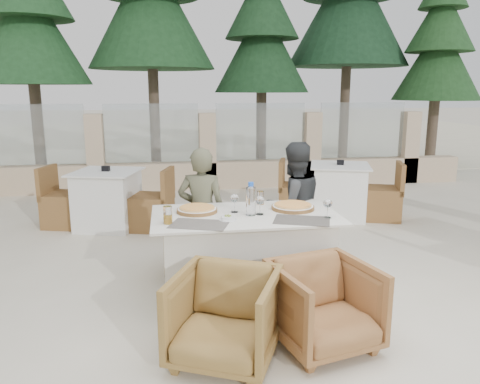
{
  "coord_description": "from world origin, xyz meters",
  "views": [
    {
      "loc": [
        -0.75,
        -3.8,
        1.82
      ],
      "look_at": [
        -0.09,
        0.34,
        0.9
      ],
      "focal_mm": 35.0,
      "sensor_mm": 36.0,
      "label": 1
    }
  ],
  "objects": [
    {
      "name": "olive_dish",
      "position": [
        -0.27,
        -0.13,
        0.79
      ],
      "size": [
        0.14,
        0.14,
        0.04
      ],
      "primitive_type": null,
      "rotation": [
        0.0,
        0.0,
        -0.36
      ],
      "color": "silver",
      "rests_on": "dining_table"
    },
    {
      "name": "pizza_left",
      "position": [
        -0.5,
        0.17,
        0.79
      ],
      "size": [
        0.4,
        0.4,
        0.05
      ],
      "primitive_type": "cylinder",
      "rotation": [
        0.0,
        0.0,
        0.13
      ],
      "color": "orange",
      "rests_on": "dining_table"
    },
    {
      "name": "pine_far_left",
      "position": [
        -3.5,
        7.0,
        2.75
      ],
      "size": [
        2.42,
        2.42,
        5.5
      ],
      "primitive_type": "cone",
      "color": "#214E26",
      "rests_on": "ground"
    },
    {
      "name": "armchair_far_right",
      "position": [
        0.48,
        0.91,
        0.28
      ],
      "size": [
        0.73,
        0.74,
        0.56
      ],
      "primitive_type": "imported",
      "rotation": [
        0.0,
        0.0,
        2.89
      ],
      "color": "olive",
      "rests_on": "ground"
    },
    {
      "name": "placemat_near_right",
      "position": [
        0.33,
        -0.23,
        0.77
      ],
      "size": [
        0.53,
        0.44,
        0.0
      ],
      "primitive_type": "cube",
      "rotation": [
        0.0,
        0.0,
        -0.35
      ],
      "color": "#504A44",
      "rests_on": "dining_table"
    },
    {
      "name": "bg_table_b",
      "position": [
        1.69,
        2.48,
        0.39
      ],
      "size": [
        1.81,
        1.29,
        0.77
      ],
      "primitive_type": null,
      "rotation": [
        0.0,
        0.0,
        -0.32
      ],
      "color": "white",
      "rests_on": "ground"
    },
    {
      "name": "pine_far_right",
      "position": [
        5.5,
        6.5,
        2.25
      ],
      "size": [
        1.98,
        1.98,
        4.5
      ],
      "primitive_type": "cone",
      "color": "#214B22",
      "rests_on": "ground"
    },
    {
      "name": "pine_centre",
      "position": [
        1.5,
        7.2,
        2.5
      ],
      "size": [
        2.2,
        2.2,
        5.0
      ],
      "primitive_type": "cone",
      "color": "#1B3F20",
      "rests_on": "ground"
    },
    {
      "name": "water_bottle",
      "position": [
        -0.05,
        -0.0,
        0.91
      ],
      "size": [
        0.1,
        0.1,
        0.29
      ],
      "primitive_type": "cylinder",
      "rotation": [
        0.0,
        0.0,
        -0.28
      ],
      "color": "#9DB8CE",
      "rests_on": "dining_table"
    },
    {
      "name": "sand_patch",
      "position": [
        0.0,
        14.0,
        0.01
      ],
      "size": [
        30.0,
        16.0,
        0.01
      ],
      "primitive_type": "cube",
      "color": "#EFE7C3",
      "rests_on": "ground"
    },
    {
      "name": "wine_glass_near",
      "position": [
        0.03,
        0.01,
        0.86
      ],
      "size": [
        0.1,
        0.1,
        0.18
      ],
      "primitive_type": null,
      "rotation": [
        0.0,
        0.0,
        0.43
      ],
      "color": "white",
      "rests_on": "dining_table"
    },
    {
      "name": "wine_glass_centre",
      "position": [
        -0.18,
        0.11,
        0.86
      ],
      "size": [
        0.08,
        0.08,
        0.18
      ],
      "primitive_type": null,
      "rotation": [
        0.0,
        0.0,
        0.09
      ],
      "color": "white",
      "rests_on": "dining_table"
    },
    {
      "name": "perimeter_wall_far",
      "position": [
        0.0,
        4.8,
        0.8
      ],
      "size": [
        10.0,
        0.34,
        1.6
      ],
      "primitive_type": null,
      "color": "#D0B593",
      "rests_on": "ground"
    },
    {
      "name": "armchair_near_right",
      "position": [
        0.33,
        -0.85,
        0.31
      ],
      "size": [
        0.81,
        0.83,
        0.62
      ],
      "primitive_type": "imported",
      "rotation": [
        0.0,
        0.0,
        0.25
      ],
      "color": "#946236",
      "rests_on": "ground"
    },
    {
      "name": "placemat_near_left",
      "position": [
        -0.51,
        -0.22,
        0.77
      ],
      "size": [
        0.52,
        0.43,
        0.0
      ],
      "primitive_type": "cube",
      "rotation": [
        0.0,
        0.0,
        -0.33
      ],
      "color": "#625C54",
      "rests_on": "dining_table"
    },
    {
      "name": "dining_table",
      "position": [
        -0.09,
        0.04,
        0.39
      ],
      "size": [
        1.6,
        0.9,
        0.77
      ],
      "primitive_type": null,
      "color": "silver",
      "rests_on": "ground"
    },
    {
      "name": "beer_glass_right",
      "position": [
        0.1,
        0.36,
        0.83
      ],
      "size": [
        0.08,
        0.08,
        0.12
      ],
      "primitive_type": "cylinder",
      "rotation": [
        0.0,
        0.0,
        -0.39
      ],
      "color": "orange",
      "rests_on": "dining_table"
    },
    {
      "name": "bg_table_a",
      "position": [
        -1.55,
        2.46,
        0.39
      ],
      "size": [
        1.8,
        1.23,
        0.77
      ],
      "primitive_type": null,
      "rotation": [
        0.0,
        0.0,
        -0.27
      ],
      "color": "white",
      "rests_on": "ground"
    },
    {
      "name": "wine_glass_corner",
      "position": [
        0.56,
        -0.19,
        0.86
      ],
      "size": [
        0.09,
        0.09,
        0.18
      ],
      "primitive_type": null,
      "rotation": [
        0.0,
        0.0,
        0.14
      ],
      "color": "white",
      "rests_on": "dining_table"
    },
    {
      "name": "diner_right",
      "position": [
        0.49,
        0.62,
        0.66
      ],
      "size": [
        0.75,
        0.65,
        1.32
      ],
      "primitive_type": "imported",
      "rotation": [
        0.0,
        0.0,
        3.41
      ],
      "color": "#323537",
      "rests_on": "ground"
    },
    {
      "name": "armchair_near_left",
      "position": [
        -0.4,
        -0.92,
        0.32
      ],
      "size": [
        0.9,
        0.91,
        0.63
      ],
      "primitive_type": "imported",
      "rotation": [
        0.0,
        0.0,
        -0.43
      ],
      "color": "olive",
      "rests_on": "ground"
    },
    {
      "name": "beer_glass_left",
      "position": [
        -0.76,
        -0.15,
        0.84
      ],
      "size": [
        0.09,
        0.09,
        0.14
      ],
      "primitive_type": "cylinder",
      "rotation": [
        0.0,
        0.0,
        0.25
      ],
      "color": "gold",
      "rests_on": "dining_table"
    },
    {
      "name": "ground",
      "position": [
        0.0,
        0.0,
        0.0
      ],
      "size": [
        80.0,
        80.0,
        0.0
      ],
      "primitive_type": "plane",
      "color": "beige",
      "rests_on": "ground"
    },
    {
      "name": "pizza_right",
      "position": [
        0.36,
        0.14,
        0.79
      ],
      "size": [
        0.4,
        0.4,
        0.05
      ],
      "primitive_type": "cylinder",
      "rotation": [
        0.0,
        0.0,
        0.05
      ],
      "color": "orange",
      "rests_on": "dining_table"
    },
    {
      "name": "armchair_far_left",
      "position": [
        -0.4,
        0.67,
        0.32
      ],
      "size": [
        0.8,
        0.82,
        0.64
      ],
      "primitive_type": "imported",
      "rotation": [
        0.0,
        0.0,
        2.95
      ],
      "color": "olive",
      "rests_on": "ground"
    },
    {
      "name": "pine_mid_right",
      "position": [
        3.8,
        7.8,
        3.4
      ],
      "size": [
        2.99,
        2.99,
        6.8
      ],
      "primitive_type": "cone",
      "color": "#183B21",
      "rests_on": "ground"
    },
    {
      "name": "diner_left",
      "position": [
        -0.43,
        0.57,
        0.65
      ],
      "size": [
        0.54,
        0.43,
        1.29
      ],
      "primitive_type": "imported",
      "rotation": [
        0.0,
        0.0,
        2.86
      ],
      "color": "#55563E",
      "rests_on": "ground"
    },
    {
      "name": "pine_mid_left",
      "position": [
        -1.0,
        7.5,
        3.25
      ],
      "size": [
        2.86,
        2.86,
        6.5
      ],
      "primitive_type": "cone",
      "color": "#1E4823",
      "rests_on": "ground"
    }
  ]
}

